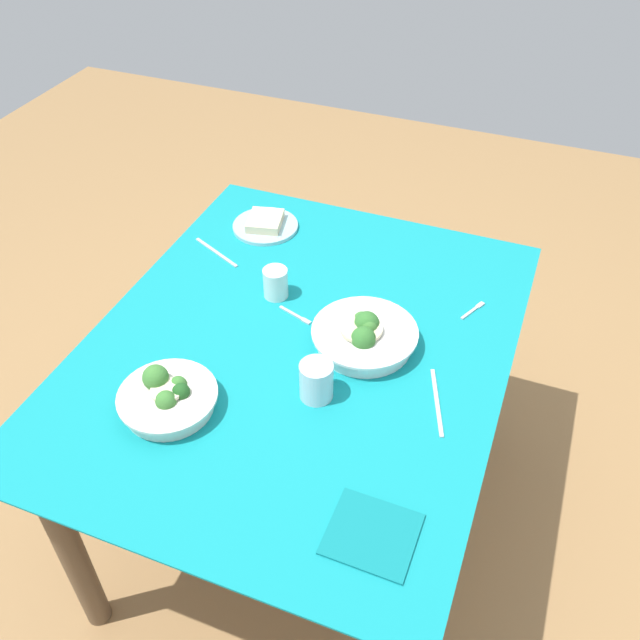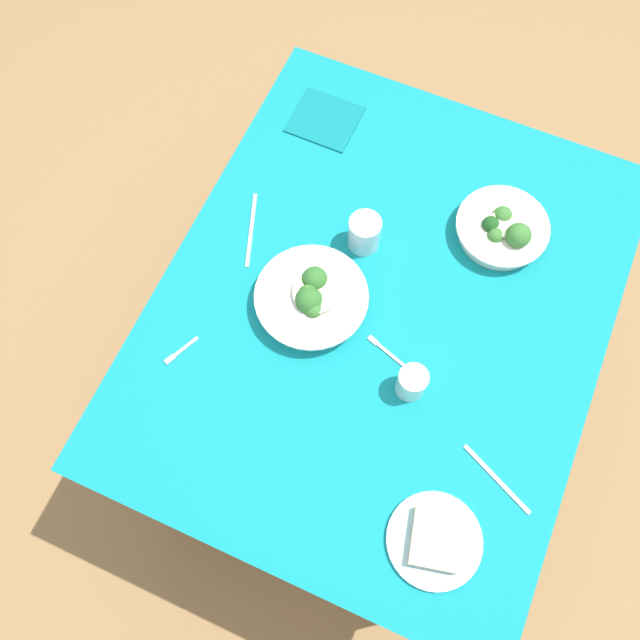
{
  "view_description": "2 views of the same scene",
  "coord_description": "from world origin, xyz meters",
  "px_view_note": "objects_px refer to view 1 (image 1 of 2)",
  "views": [
    {
      "loc": [
        -1.22,
        -0.54,
        2.02
      ],
      "look_at": [
        0.09,
        -0.03,
        0.79
      ],
      "focal_mm": 38.7,
      "sensor_mm": 36.0,
      "label": 1
    },
    {
      "loc": [
        0.67,
        0.13,
        2.34
      ],
      "look_at": [
        0.1,
        -0.12,
        0.79
      ],
      "focal_mm": 38.47,
      "sensor_mm": 36.0,
      "label": 2
    }
  ],
  "objects_px": {
    "fork_by_far_bowl": "(296,316)",
    "table_knife_right": "(437,402)",
    "bread_side_plate": "(265,224)",
    "fork_by_near_bowl": "(474,310)",
    "broccoli_bowl_near": "(365,335)",
    "napkin_folded_upper": "(372,534)",
    "water_glass_side": "(316,381)",
    "broccoli_bowl_far": "(168,397)",
    "water_glass_center": "(276,283)",
    "table_knife_left": "(216,252)"
  },
  "relations": [
    {
      "from": "table_knife_right",
      "to": "water_glass_side",
      "type": "bearing_deg",
      "value": -93.44
    },
    {
      "from": "bread_side_plate",
      "to": "fork_by_far_bowl",
      "type": "relative_size",
      "value": 1.95
    },
    {
      "from": "broccoli_bowl_near",
      "to": "table_knife_left",
      "type": "relative_size",
      "value": 1.39
    },
    {
      "from": "water_glass_center",
      "to": "water_glass_side",
      "type": "height_order",
      "value": "water_glass_side"
    },
    {
      "from": "broccoli_bowl_near",
      "to": "napkin_folded_upper",
      "type": "height_order",
      "value": "broccoli_bowl_near"
    },
    {
      "from": "fork_by_far_bowl",
      "to": "table_knife_right",
      "type": "relative_size",
      "value": 0.5
    },
    {
      "from": "table_knife_right",
      "to": "bread_side_plate",
      "type": "bearing_deg",
      "value": -147.3
    },
    {
      "from": "water_glass_center",
      "to": "broccoli_bowl_near",
      "type": "bearing_deg",
      "value": -109.39
    },
    {
      "from": "water_glass_side",
      "to": "napkin_folded_upper",
      "type": "relative_size",
      "value": 0.56
    },
    {
      "from": "table_knife_right",
      "to": "fork_by_far_bowl",
      "type": "bearing_deg",
      "value": -130.95
    },
    {
      "from": "bread_side_plate",
      "to": "fork_by_near_bowl",
      "type": "relative_size",
      "value": 2.25
    },
    {
      "from": "fork_by_far_bowl",
      "to": "napkin_folded_upper",
      "type": "bearing_deg",
      "value": -36.1
    },
    {
      "from": "water_glass_side",
      "to": "broccoli_bowl_near",
      "type": "bearing_deg",
      "value": -13.91
    },
    {
      "from": "bread_side_plate",
      "to": "fork_by_far_bowl",
      "type": "bearing_deg",
      "value": -144.47
    },
    {
      "from": "broccoli_bowl_far",
      "to": "water_glass_center",
      "type": "relative_size",
      "value": 2.69
    },
    {
      "from": "broccoli_bowl_near",
      "to": "water_glass_side",
      "type": "bearing_deg",
      "value": 166.09
    },
    {
      "from": "bread_side_plate",
      "to": "fork_by_near_bowl",
      "type": "height_order",
      "value": "bread_side_plate"
    },
    {
      "from": "broccoli_bowl_near",
      "to": "water_glass_side",
      "type": "distance_m",
      "value": 0.22
    },
    {
      "from": "napkin_folded_upper",
      "to": "broccoli_bowl_near",
      "type": "bearing_deg",
      "value": 20.11
    },
    {
      "from": "broccoli_bowl_far",
      "to": "fork_by_far_bowl",
      "type": "height_order",
      "value": "broccoli_bowl_far"
    },
    {
      "from": "napkin_folded_upper",
      "to": "table_knife_right",
      "type": "bearing_deg",
      "value": -5.16
    },
    {
      "from": "bread_side_plate",
      "to": "water_glass_side",
      "type": "xyz_separation_m",
      "value": [
        -0.62,
        -0.42,
        0.04
      ]
    },
    {
      "from": "water_glass_side",
      "to": "fork_by_near_bowl",
      "type": "relative_size",
      "value": 1.07
    },
    {
      "from": "broccoli_bowl_far",
      "to": "bread_side_plate",
      "type": "bearing_deg",
      "value": 7.61
    },
    {
      "from": "water_glass_center",
      "to": "fork_by_near_bowl",
      "type": "height_order",
      "value": "water_glass_center"
    },
    {
      "from": "water_glass_side",
      "to": "broccoli_bowl_far",
      "type": "bearing_deg",
      "value": 117.09
    },
    {
      "from": "fork_by_far_bowl",
      "to": "table_knife_right",
      "type": "xyz_separation_m",
      "value": [
        -0.17,
        -0.44,
        -0.0
      ]
    },
    {
      "from": "broccoli_bowl_far",
      "to": "broccoli_bowl_near",
      "type": "relative_size",
      "value": 0.86
    },
    {
      "from": "broccoli_bowl_far",
      "to": "fork_by_far_bowl",
      "type": "relative_size",
      "value": 2.21
    },
    {
      "from": "water_glass_side",
      "to": "table_knife_right",
      "type": "height_order",
      "value": "water_glass_side"
    },
    {
      "from": "water_glass_center",
      "to": "napkin_folded_upper",
      "type": "distance_m",
      "value": 0.8
    },
    {
      "from": "bread_side_plate",
      "to": "water_glass_center",
      "type": "height_order",
      "value": "water_glass_center"
    },
    {
      "from": "water_glass_side",
      "to": "table_knife_right",
      "type": "xyz_separation_m",
      "value": [
        0.08,
        -0.28,
        -0.05
      ]
    },
    {
      "from": "fork_by_far_bowl",
      "to": "broccoli_bowl_far",
      "type": "bearing_deg",
      "value": -92.43
    },
    {
      "from": "broccoli_bowl_far",
      "to": "napkin_folded_upper",
      "type": "distance_m",
      "value": 0.58
    },
    {
      "from": "broccoli_bowl_far",
      "to": "table_knife_right",
      "type": "distance_m",
      "value": 0.65
    },
    {
      "from": "broccoli_bowl_near",
      "to": "napkin_folded_upper",
      "type": "distance_m",
      "value": 0.56
    },
    {
      "from": "water_glass_side",
      "to": "table_knife_right",
      "type": "relative_size",
      "value": 0.47
    },
    {
      "from": "broccoli_bowl_far",
      "to": "table_knife_left",
      "type": "distance_m",
      "value": 0.63
    },
    {
      "from": "broccoli_bowl_near",
      "to": "fork_by_far_bowl",
      "type": "xyz_separation_m",
      "value": [
        0.04,
        0.21,
        -0.03
      ]
    },
    {
      "from": "water_glass_center",
      "to": "fork_by_near_bowl",
      "type": "bearing_deg",
      "value": -75.72
    },
    {
      "from": "broccoli_bowl_near",
      "to": "fork_by_near_bowl",
      "type": "relative_size",
      "value": 2.97
    },
    {
      "from": "broccoli_bowl_near",
      "to": "table_knife_right",
      "type": "relative_size",
      "value": 1.29
    },
    {
      "from": "broccoli_bowl_far",
      "to": "water_glass_side",
      "type": "xyz_separation_m",
      "value": [
        0.16,
        -0.32,
        0.02
      ]
    },
    {
      "from": "broccoli_bowl_near",
      "to": "table_knife_left",
      "type": "distance_m",
      "value": 0.6
    },
    {
      "from": "broccoli_bowl_far",
      "to": "napkin_folded_upper",
      "type": "xyz_separation_m",
      "value": [
        -0.15,
        -0.56,
        -0.03
      ]
    },
    {
      "from": "water_glass_side",
      "to": "fork_by_near_bowl",
      "type": "height_order",
      "value": "water_glass_side"
    },
    {
      "from": "table_knife_right",
      "to": "napkin_folded_upper",
      "type": "xyz_separation_m",
      "value": [
        -0.4,
        0.04,
        0.0
      ]
    },
    {
      "from": "bread_side_plate",
      "to": "table_knife_left",
      "type": "height_order",
      "value": "bread_side_plate"
    },
    {
      "from": "fork_by_far_bowl",
      "to": "table_knife_right",
      "type": "distance_m",
      "value": 0.47
    }
  ]
}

